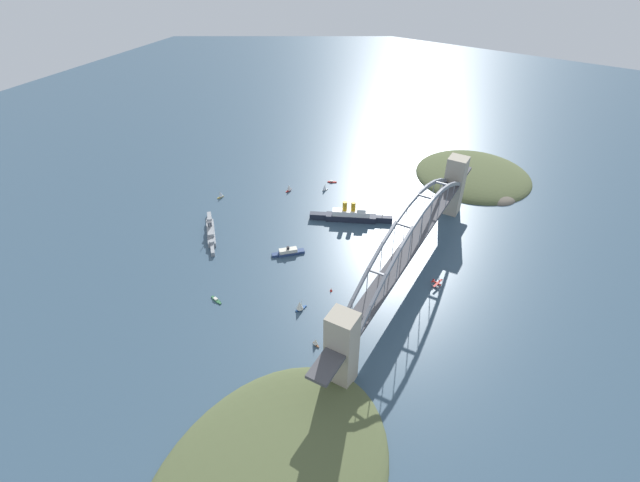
{
  "coord_description": "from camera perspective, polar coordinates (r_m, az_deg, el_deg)",
  "views": [
    {
      "loc": [
        -290.92,
        -85.65,
        257.9
      ],
      "look_at": [
        0.0,
        79.91,
        8.0
      ],
      "focal_mm": 27.13,
      "sensor_mm": 36.0,
      "label": 1
    }
  ],
  "objects": [
    {
      "name": "small_boat_5",
      "position": [
        500.96,
        -11.63,
        5.41
      ],
      "size": [
        6.83,
        4.85,
        7.36
      ],
      "color": "gold",
      "rests_on": "ground"
    },
    {
      "name": "small_boat_4",
      "position": [
        363.13,
        -2.39,
        -7.61
      ],
      "size": [
        9.42,
        6.92,
        9.16
      ],
      "color": "#234C8C",
      "rests_on": "ground"
    },
    {
      "name": "headland_east_shore",
      "position": [
        554.66,
        17.72,
        7.2
      ],
      "size": [
        119.48,
        123.08,
        20.24
      ],
      "color": "#515B38",
      "rests_on": "ground"
    },
    {
      "name": "ground_plane",
      "position": [
        398.1,
        10.08,
        -4.33
      ],
      "size": [
        1400.0,
        1400.0,
        0.0
      ],
      "primitive_type": "plane",
      "color": "#385166"
    },
    {
      "name": "ocean_liner",
      "position": [
        455.76,
        3.63,
        3.02
      ],
      "size": [
        36.97,
        73.35,
        19.97
      ],
      "color": "#1E2333",
      "rests_on": "ground"
    },
    {
      "name": "small_boat_1",
      "position": [
        503.32,
        -3.67,
        6.31
      ],
      "size": [
        8.25,
        5.12,
        7.66
      ],
      "color": "#B2231E",
      "rests_on": "ground"
    },
    {
      "name": "small_boat_0",
      "position": [
        502.86,
        0.55,
        6.34
      ],
      "size": [
        5.88,
        4.74,
        7.42
      ],
      "color": "silver",
      "rests_on": "ground"
    },
    {
      "name": "harbor_ferry_steamer",
      "position": [
        415.5,
        -3.75,
        -1.29
      ],
      "size": [
        22.89,
        23.6,
        7.97
      ],
      "color": "navy",
      "rests_on": "ground"
    },
    {
      "name": "small_boat_3",
      "position": [
        518.53,
        1.42,
        7.0
      ],
      "size": [
        4.98,
        9.59,
        2.1
      ],
      "color": "#B2231E",
      "rests_on": "ground"
    },
    {
      "name": "channel_marker_buoy",
      "position": [
        379.96,
        1.32,
        -5.79
      ],
      "size": [
        2.2,
        2.2,
        2.75
      ],
      "color": "red",
      "rests_on": "ground"
    },
    {
      "name": "small_boat_2",
      "position": [
        340.06,
        -0.54,
        -11.82
      ],
      "size": [
        4.36,
        5.88,
        6.25
      ],
      "color": "brown",
      "rests_on": "ground"
    },
    {
      "name": "naval_cruiser",
      "position": [
        448.49,
        -12.76,
        1.08
      ],
      "size": [
        50.19,
        47.08,
        17.12
      ],
      "color": "gray",
      "rests_on": "ground"
    },
    {
      "name": "small_boat_6",
      "position": [
        380.81,
        -12.16,
        -6.79
      ],
      "size": [
        4.68,
        11.6,
        1.9
      ],
      "color": "#2D6B3D",
      "rests_on": "ground"
    },
    {
      "name": "seaplane_taxiing_near_bridge",
      "position": [
        394.6,
        13.61,
        -4.92
      ],
      "size": [
        12.05,
        8.32,
        5.08
      ],
      "color": "#B7B7B2",
      "rests_on": "ground"
    },
    {
      "name": "harbor_arch_bridge",
      "position": [
        378.41,
        10.58,
        -0.72
      ],
      "size": [
        291.22,
        17.05,
        68.15
      ],
      "color": "#ADA38E",
      "rests_on": "ground"
    }
  ]
}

